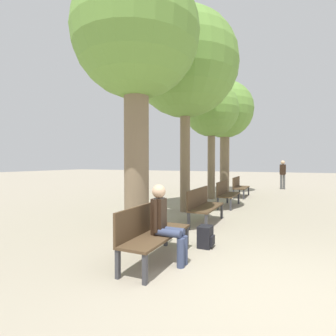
{
  "coord_description": "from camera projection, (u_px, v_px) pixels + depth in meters",
  "views": [
    {
      "loc": [
        0.24,
        -3.4,
        1.61
      ],
      "look_at": [
        -4.07,
        6.04,
        1.36
      ],
      "focal_mm": 28.0,
      "sensor_mm": 36.0,
      "label": 1
    }
  ],
  "objects": [
    {
      "name": "bench_row_3",
      "position": [
        239.0,
        186.0,
        12.01
      ],
      "size": [
        0.52,
        1.65,
        0.91
      ],
      "color": "#4C3823",
      "rests_on": "ground_plane"
    },
    {
      "name": "bench_row_0",
      "position": [
        152.0,
        229.0,
        4.24
      ],
      "size": [
        0.52,
        1.65,
        0.91
      ],
      "color": "#4C3823",
      "rests_on": "ground_plane"
    },
    {
      "name": "backpack",
      "position": [
        206.0,
        237.0,
        4.91
      ],
      "size": [
        0.28,
        0.3,
        0.4
      ],
      "color": "black",
      "rests_on": "ground_plane"
    },
    {
      "name": "pedestrian_near",
      "position": [
        283.0,
        173.0,
        15.31
      ],
      "size": [
        0.34,
        0.28,
        1.69
      ],
      "color": "#4C4C4C",
      "rests_on": "ground_plane"
    },
    {
      "name": "tree_row_1",
      "position": [
        185.0,
        65.0,
        8.36
      ],
      "size": [
        3.38,
        3.38,
        6.42
      ],
      "color": "#7A664C",
      "rests_on": "ground_plane"
    },
    {
      "name": "tree_row_2",
      "position": [
        211.0,
        111.0,
        11.3
      ],
      "size": [
        2.34,
        2.34,
        5.04
      ],
      "color": "#7A664C",
      "rests_on": "ground_plane"
    },
    {
      "name": "tree_row_3",
      "position": [
        225.0,
        111.0,
        13.7
      ],
      "size": [
        2.95,
        2.95,
        5.82
      ],
      "color": "#7A664C",
      "rests_on": "ground_plane"
    },
    {
      "name": "person_seated",
      "position": [
        165.0,
        221.0,
        4.15
      ],
      "size": [
        0.57,
        0.33,
        1.24
      ],
      "color": "#384260",
      "rests_on": "ground_plane"
    },
    {
      "name": "tree_row_0",
      "position": [
        136.0,
        40.0,
        5.65
      ],
      "size": [
        2.75,
        2.75,
        5.74
      ],
      "color": "#7A664C",
      "rests_on": "ground_plane"
    },
    {
      "name": "bench_row_1",
      "position": [
        203.0,
        204.0,
        6.83
      ],
      "size": [
        0.52,
        1.65,
        0.91
      ],
      "color": "#4C3823",
      "rests_on": "ground_plane"
    },
    {
      "name": "bench_row_2",
      "position": [
        226.0,
        192.0,
        9.42
      ],
      "size": [
        0.52,
        1.65,
        0.91
      ],
      "color": "#4C3823",
      "rests_on": "ground_plane"
    },
    {
      "name": "ground_plane",
      "position": [
        265.0,
        292.0,
        3.23
      ],
      "size": [
        80.0,
        80.0,
        0.0
      ],
      "primitive_type": "plane",
      "color": "gray"
    }
  ]
}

